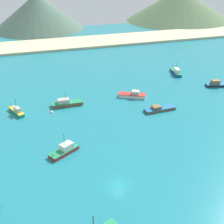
% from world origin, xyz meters
% --- Properties ---
extents(ground, '(260.00, 280.00, 0.50)m').
position_xyz_m(ground, '(0.00, 30.00, -0.25)').
color(ground, teal).
extents(fishing_boat_1, '(4.77, 8.25, 5.20)m').
position_xyz_m(fishing_boat_1, '(-19.66, 41.99, 0.85)').
color(fishing_boat_1, '#198466').
rests_on(fishing_boat_1, ground).
extents(fishing_boat_2, '(10.57, 3.55, 1.73)m').
position_xyz_m(fishing_boat_2, '(24.34, 30.24, 0.59)').
color(fishing_boat_2, brown).
rests_on(fishing_boat_2, ground).
extents(fishing_boat_4, '(9.45, 5.38, 2.45)m').
position_xyz_m(fishing_boat_4, '(54.56, 42.35, 0.84)').
color(fishing_boat_4, '#232328').
rests_on(fishing_boat_4, ground).
extents(fishing_boat_6, '(8.44, 6.59, 5.57)m').
position_xyz_m(fishing_boat_6, '(-8.99, 15.72, 0.86)').
color(fishing_boat_6, red).
rests_on(fishing_boat_6, ground).
extents(fishing_boat_7, '(10.26, 3.30, 5.43)m').
position_xyz_m(fishing_boat_7, '(-3.58, 43.12, 0.87)').
color(fishing_boat_7, brown).
rests_on(fishing_boat_7, ground).
extents(fishing_boat_8, '(9.93, 7.39, 2.41)m').
position_xyz_m(fishing_boat_8, '(20.03, 42.72, 0.81)').
color(fishing_boat_8, silver).
rests_on(fishing_boat_8, ground).
extents(fishing_boat_9, '(4.01, 9.66, 5.09)m').
position_xyz_m(fishing_boat_9, '(46.07, 59.38, 0.97)').
color(fishing_boat_9, '#14478C').
rests_on(fishing_boat_9, ground).
extents(buoy_0, '(0.93, 0.93, 0.93)m').
position_xyz_m(buoy_0, '(-9.00, 39.14, 0.16)').
color(buoy_0, silver).
rests_on(buoy_0, ground).
extents(beach_strip, '(247.00, 25.38, 1.20)m').
position_xyz_m(beach_strip, '(0.00, 121.50, 0.60)').
color(beach_strip, beige).
rests_on(beach_strip, ground).
extents(hill_central, '(60.66, 60.66, 22.93)m').
position_xyz_m(hill_central, '(0.40, 168.34, 11.46)').
color(hill_central, '#4C6656').
rests_on(hill_central, ground).
extents(hill_east, '(80.73, 80.73, 23.56)m').
position_xyz_m(hill_east, '(106.63, 167.33, 11.78)').
color(hill_east, '#56704C').
rests_on(hill_east, ground).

